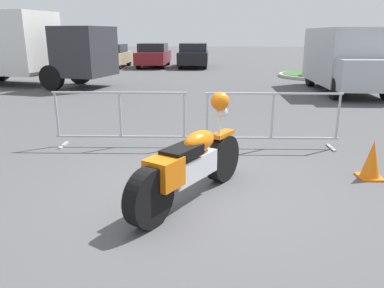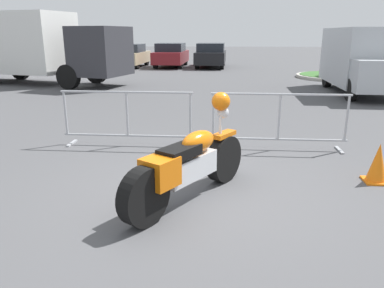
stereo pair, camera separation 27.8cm
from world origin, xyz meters
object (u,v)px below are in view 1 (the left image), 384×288
object	(u,v)px
crowd_barrier_far	(272,120)
parked_car_black	(194,55)
parked_car_maroon	(154,55)
traffic_cone	(372,160)
motorcycle	(191,163)
delivery_van	(345,58)
parked_car_tan	(112,56)
parked_car_white	(75,55)
crowd_barrier_near	(120,118)
box_truck	(13,45)
pedestrian	(65,57)
parked_car_red	(34,56)

from	to	relation	value
crowd_barrier_far	parked_car_black	bearing A→B (deg)	96.61
parked_car_maroon	traffic_cone	world-z (taller)	parked_car_maroon
motorcycle	delivery_van	xyz separation A→B (m)	(5.34, 9.84, 0.73)
parked_car_tan	crowd_barrier_far	bearing A→B (deg)	-156.53
parked_car_white	parked_car_black	xyz separation A→B (m)	(7.83, -0.22, 0.04)
delivery_van	parked_car_tan	size ratio (longest dim) A/B	1.16
crowd_barrier_far	parked_car_white	size ratio (longest dim) A/B	0.59
crowd_barrier_near	parked_car_black	distance (m)	17.87
crowd_barrier_near	parked_car_tan	size ratio (longest dim) A/B	0.59
box_truck	parked_car_maroon	size ratio (longest dim) A/B	1.79
parked_car_white	pedestrian	xyz separation A→B (m)	(1.04, -4.70, 0.19)
crowd_barrier_near	crowd_barrier_far	world-z (taller)	same
parked_car_red	pedestrian	world-z (taller)	pedestrian
crowd_barrier_far	parked_car_maroon	bearing A→B (deg)	104.64
pedestrian	box_truck	bearing A→B (deg)	56.69
box_truck	parked_car_white	xyz separation A→B (m)	(-0.55, 9.14, -0.90)
motorcycle	parked_car_tan	size ratio (longest dim) A/B	0.49
pedestrian	crowd_barrier_far	bearing A→B (deg)	96.58
crowd_barrier_far	box_truck	xyz separation A→B (m)	(-9.35, 8.93, 1.08)
motorcycle	crowd_barrier_far	world-z (taller)	motorcycle
box_truck	pedestrian	xyz separation A→B (m)	(0.50, 4.43, -0.72)
crowd_barrier_near	parked_car_maroon	bearing A→B (deg)	95.73
crowd_barrier_near	parked_car_black	size ratio (longest dim) A/B	0.56
parked_car_white	parked_car_tan	size ratio (longest dim) A/B	0.99
parked_car_maroon	parked_car_black	xyz separation A→B (m)	(2.61, -0.05, 0.00)
crowd_barrier_near	box_truck	bearing A→B (deg)	125.91
motorcycle	box_truck	world-z (taller)	box_truck
crowd_barrier_near	pedestrian	distance (m)	14.65
parked_car_red	traffic_cone	world-z (taller)	parked_car_red
parked_car_red	pedestrian	xyz separation A→B (m)	(3.65, -4.38, 0.20)
parked_car_black	box_truck	bearing A→B (deg)	141.62
crowd_barrier_far	box_truck	bearing A→B (deg)	136.30
delivery_van	box_truck	bearing A→B (deg)	-95.52
motorcycle	crowd_barrier_far	bearing A→B (deg)	0.40
box_truck	parked_car_maroon	bearing A→B (deg)	76.82
box_truck	pedestrian	world-z (taller)	box_truck
parked_car_tan	parked_car_white	bearing A→B (deg)	78.17
box_truck	delivery_van	xyz separation A→B (m)	(13.25, -1.48, -0.39)
box_truck	parked_car_white	distance (m)	9.20
crowd_barrier_far	traffic_cone	world-z (taller)	crowd_barrier_far
crowd_barrier_far	delivery_van	size ratio (longest dim) A/B	0.51
crowd_barrier_near	parked_car_red	xyz separation A→B (m)	(-9.62, 17.75, 0.16)
crowd_barrier_near	delivery_van	xyz separation A→B (m)	(6.78, 7.45, 0.68)
crowd_barrier_near	parked_car_maroon	xyz separation A→B (m)	(-1.80, 17.90, 0.21)
box_truck	delivery_van	size ratio (longest dim) A/B	1.59
parked_car_red	parked_car_maroon	bearing A→B (deg)	-88.04
parked_car_maroon	pedestrian	world-z (taller)	pedestrian
parked_car_red	parked_car_tan	distance (m)	5.22
motorcycle	parked_car_maroon	size ratio (longest dim) A/B	0.47
parked_car_black	traffic_cone	world-z (taller)	parked_car_black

